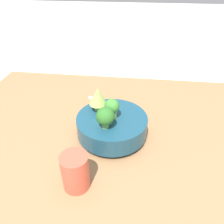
# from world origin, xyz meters

# --- Properties ---
(ground_plane) EXTENTS (6.00, 6.00, 0.00)m
(ground_plane) POSITION_xyz_m (0.00, 0.00, 0.00)
(ground_plane) COLOR silver
(table) EXTENTS (1.13, 0.87, 0.03)m
(table) POSITION_xyz_m (0.00, 0.00, 0.02)
(table) COLOR olive
(table) RESTS_ON ground_plane
(bowl) EXTENTS (0.22, 0.22, 0.07)m
(bowl) POSITION_xyz_m (-0.01, -0.00, 0.07)
(bowl) COLOR navy
(bowl) RESTS_ON table
(broccoli_floret_center) EXTENTS (0.04, 0.04, 0.06)m
(broccoli_floret_center) POSITION_xyz_m (-0.01, -0.00, 0.14)
(broccoli_floret_center) COLOR #609347
(broccoli_floret_center) RESTS_ON bowl
(broccoli_floret_back) EXTENTS (0.05, 0.05, 0.07)m
(broccoli_floret_back) POSITION_xyz_m (-0.00, 0.05, 0.14)
(broccoli_floret_back) COLOR #609347
(broccoli_floret_back) RESTS_ON bowl
(romanesco_piece_near) EXTENTS (0.06, 0.06, 0.08)m
(romanesco_piece_near) POSITION_xyz_m (0.04, -0.03, 0.15)
(romanesco_piece_near) COLOR #6BA34C
(romanesco_piece_near) RESTS_ON bowl
(cup) EXTENTS (0.07, 0.07, 0.10)m
(cup) POSITION_xyz_m (0.05, 0.20, 0.08)
(cup) COLOR #C64C38
(cup) RESTS_ON table
(fork) EXTENTS (0.17, 0.07, 0.01)m
(fork) POSITION_xyz_m (0.03, -0.20, 0.03)
(fork) COLOR silver
(fork) RESTS_ON table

